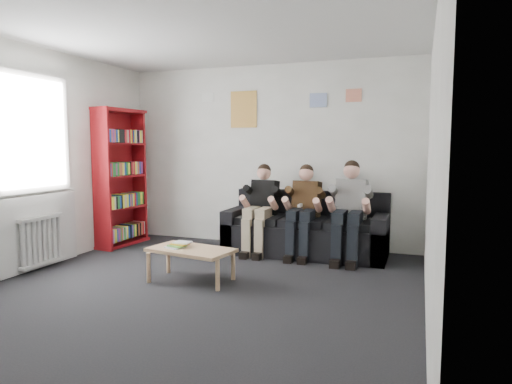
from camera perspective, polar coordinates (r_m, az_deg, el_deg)
room_shell at (r=4.59m, az=-8.26°, el=3.87°), size 5.00×5.00×5.00m
sofa at (r=6.42m, az=6.30°, el=-4.95°), size 2.20×0.90×0.85m
bookshelf at (r=7.15m, az=-16.50°, el=1.74°), size 0.31×0.92×2.05m
coffee_table at (r=5.14m, az=-8.12°, el=-7.48°), size 0.92×0.51×0.37m
game_cases at (r=5.19m, az=-9.67°, el=-6.53°), size 0.24×0.22×0.06m
person_left at (r=6.35m, az=0.53°, el=-2.07°), size 0.36×0.78×1.24m
person_middle at (r=6.18m, az=5.91°, el=-2.31°), size 0.36×0.78×1.25m
person_right at (r=6.05m, az=11.55°, el=-2.34°), size 0.39×0.85×1.31m
radiator at (r=6.16m, az=-25.19°, el=-5.51°), size 0.10×0.64×0.60m
window at (r=6.13m, az=-25.95°, el=0.81°), size 0.05×1.30×2.36m
poster_large at (r=7.04m, az=-1.55°, el=10.28°), size 0.42×0.01×0.55m
poster_blue at (r=6.72m, az=7.79°, el=11.30°), size 0.25×0.01×0.20m
poster_pink at (r=6.64m, az=12.11°, el=11.73°), size 0.22×0.01×0.18m
poster_sign at (r=7.30m, az=-6.03°, el=11.67°), size 0.20×0.01×0.14m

